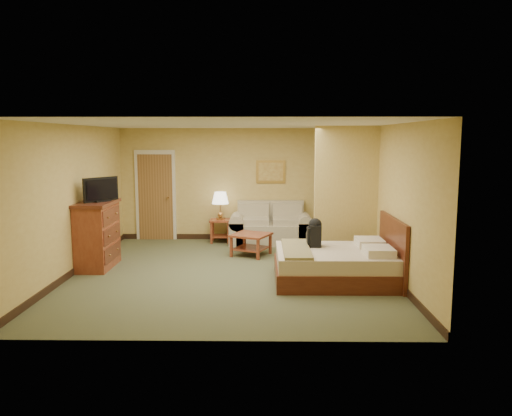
{
  "coord_description": "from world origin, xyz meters",
  "views": [
    {
      "loc": [
        0.56,
        -8.58,
        2.36
      ],
      "look_at": [
        0.43,
        0.6,
        1.08
      ],
      "focal_mm": 35.0,
      "sensor_mm": 36.0,
      "label": 1
    }
  ],
  "objects_px": {
    "loveseat": "(271,230)",
    "dresser": "(97,234)",
    "coffee_table": "(251,240)",
    "bed": "(338,264)"
  },
  "relations": [
    {
      "from": "coffee_table",
      "to": "bed",
      "type": "xyz_separation_m",
      "value": [
        1.5,
        -1.84,
        -0.03
      ]
    },
    {
      "from": "coffee_table",
      "to": "dresser",
      "type": "distance_m",
      "value": 2.98
    },
    {
      "from": "dresser",
      "to": "bed",
      "type": "xyz_separation_m",
      "value": [
        4.3,
        -0.84,
        -0.33
      ]
    },
    {
      "from": "dresser",
      "to": "bed",
      "type": "distance_m",
      "value": 4.39
    },
    {
      "from": "loveseat",
      "to": "coffee_table",
      "type": "relative_size",
      "value": 2.02
    },
    {
      "from": "loveseat",
      "to": "dresser",
      "type": "height_order",
      "value": "dresser"
    },
    {
      "from": "loveseat",
      "to": "bed",
      "type": "distance_m",
      "value": 3.25
    },
    {
      "from": "coffee_table",
      "to": "dresser",
      "type": "relative_size",
      "value": 0.75
    },
    {
      "from": "loveseat",
      "to": "bed",
      "type": "height_order",
      "value": "bed"
    },
    {
      "from": "loveseat",
      "to": "bed",
      "type": "bearing_deg",
      "value": -70.6
    }
  ]
}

